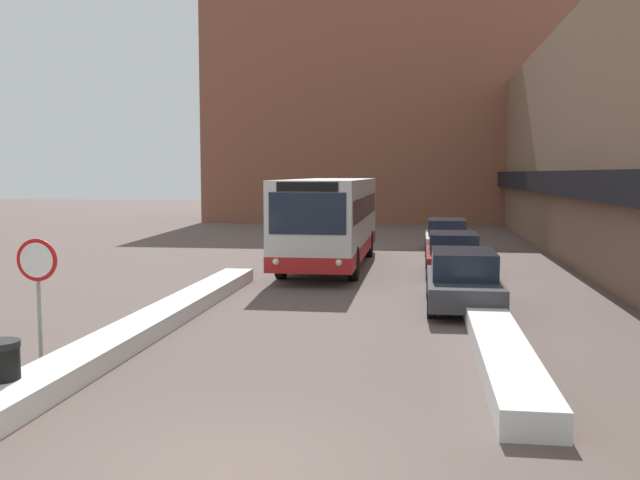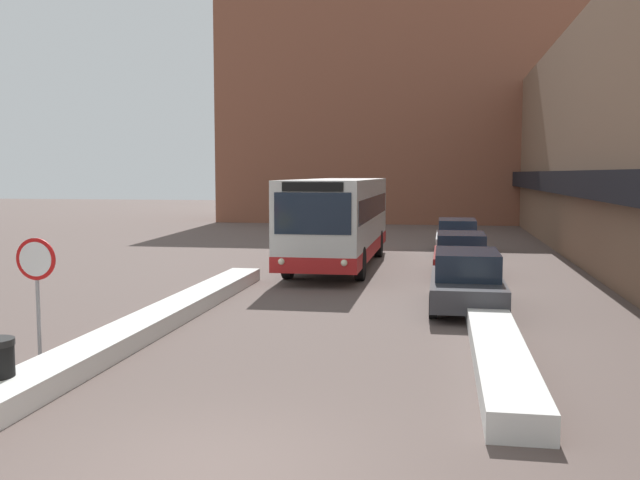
{
  "view_description": "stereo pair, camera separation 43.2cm",
  "coord_description": "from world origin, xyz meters",
  "px_view_note": "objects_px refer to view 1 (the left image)",
  "views": [
    {
      "loc": [
        2.14,
        -7.58,
        3.4
      ],
      "look_at": [
        -0.02,
        7.54,
        1.97
      ],
      "focal_mm": 40.0,
      "sensor_mm": 36.0,
      "label": 1
    },
    {
      "loc": [
        2.57,
        -7.51,
        3.4
      ],
      "look_at": [
        -0.02,
        7.54,
        1.97
      ],
      "focal_mm": 40.0,
      "sensor_mm": 36.0,
      "label": 2
    }
  ],
  "objects_px": {
    "parked_car_front": "(463,279)",
    "trash_bin": "(0,372)",
    "parked_car_back": "(446,236)",
    "parked_car_middle": "(453,253)",
    "stop_sign": "(37,273)",
    "city_bus": "(330,219)"
  },
  "relations": [
    {
      "from": "stop_sign",
      "to": "trash_bin",
      "type": "relative_size",
      "value": 2.37
    },
    {
      "from": "parked_car_middle",
      "to": "trash_bin",
      "type": "height_order",
      "value": "parked_car_middle"
    },
    {
      "from": "parked_car_back",
      "to": "stop_sign",
      "type": "distance_m",
      "value": 20.72
    },
    {
      "from": "trash_bin",
      "to": "parked_car_back",
      "type": "bearing_deg",
      "value": 71.46
    },
    {
      "from": "city_bus",
      "to": "trash_bin",
      "type": "xyz_separation_m",
      "value": [
        -2.81,
        -16.22,
        -1.26
      ]
    },
    {
      "from": "parked_car_middle",
      "to": "city_bus",
      "type": "bearing_deg",
      "value": 161.14
    },
    {
      "from": "parked_car_front",
      "to": "trash_bin",
      "type": "distance_m",
      "value": 11.27
    },
    {
      "from": "parked_car_back",
      "to": "trash_bin",
      "type": "distance_m",
      "value": 22.55
    },
    {
      "from": "parked_car_middle",
      "to": "trash_bin",
      "type": "distance_m",
      "value": 16.39
    },
    {
      "from": "parked_car_middle",
      "to": "stop_sign",
      "type": "height_order",
      "value": "stop_sign"
    },
    {
      "from": "parked_car_front",
      "to": "trash_bin",
      "type": "relative_size",
      "value": 4.62
    },
    {
      "from": "parked_car_middle",
      "to": "stop_sign",
      "type": "bearing_deg",
      "value": -121.94
    },
    {
      "from": "city_bus",
      "to": "trash_bin",
      "type": "distance_m",
      "value": 16.51
    },
    {
      "from": "parked_car_middle",
      "to": "trash_bin",
      "type": "relative_size",
      "value": 4.53
    },
    {
      "from": "parked_car_back",
      "to": "trash_bin",
      "type": "xyz_separation_m",
      "value": [
        -7.17,
        -21.38,
        -0.25
      ]
    },
    {
      "from": "parked_car_front",
      "to": "parked_car_back",
      "type": "xyz_separation_m",
      "value": [
        0.0,
        12.7,
        0.0
      ]
    },
    {
      "from": "city_bus",
      "to": "parked_car_front",
      "type": "distance_m",
      "value": 8.76
    },
    {
      "from": "parked_car_front",
      "to": "stop_sign",
      "type": "distance_m",
      "value": 10.18
    },
    {
      "from": "parked_car_front",
      "to": "parked_car_back",
      "type": "relative_size",
      "value": 0.94
    },
    {
      "from": "parked_car_front",
      "to": "trash_bin",
      "type": "xyz_separation_m",
      "value": [
        -7.17,
        -8.69,
        -0.25
      ]
    },
    {
      "from": "stop_sign",
      "to": "city_bus",
      "type": "bearing_deg",
      "value": 76.18
    },
    {
      "from": "city_bus",
      "to": "parked_car_back",
      "type": "bearing_deg",
      "value": 49.82
    }
  ]
}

